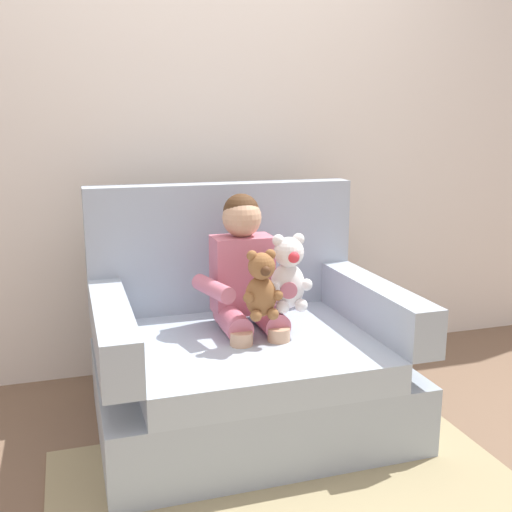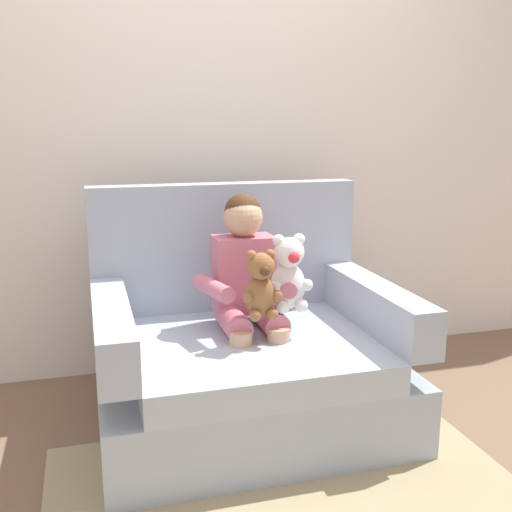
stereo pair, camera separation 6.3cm
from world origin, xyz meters
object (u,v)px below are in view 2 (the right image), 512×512
at_px(armchair, 245,354).
at_px(seated_child, 247,281).
at_px(plush_brown, 261,286).
at_px(plush_white, 289,275).

relative_size(armchair, seated_child, 1.53).
bearing_deg(plush_brown, plush_white, 7.10).
xyz_separation_m(armchair, plush_brown, (0.02, -0.17, 0.35)).
relative_size(armchair, plush_brown, 4.51).
height_order(seated_child, plush_brown, seated_child).
bearing_deg(seated_child, plush_brown, -95.69).
distance_m(seated_child, plush_brown, 0.20).
distance_m(armchair, seated_child, 0.32).
distance_m(armchair, plush_brown, 0.39).
bearing_deg(seated_child, plush_white, -47.74).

